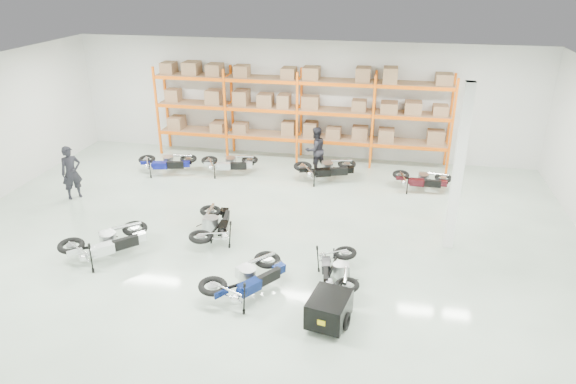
% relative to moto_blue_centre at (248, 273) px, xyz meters
% --- Properties ---
extents(room, '(18.00, 18.00, 18.00)m').
position_rel_moto_blue_centre_xyz_m(room, '(-0.44, 2.76, 1.66)').
color(room, silver).
rests_on(room, ground).
extents(pallet_rack, '(11.28, 0.98, 3.62)m').
position_rel_moto_blue_centre_xyz_m(pallet_rack, '(-0.44, 9.21, 1.66)').
color(pallet_rack, '#FF630D').
rests_on(pallet_rack, ground).
extents(structural_column, '(0.25, 0.25, 4.50)m').
position_rel_moto_blue_centre_xyz_m(structural_column, '(4.76, 3.26, 1.66)').
color(structural_column, white).
rests_on(structural_column, ground).
extents(moto_blue_centre, '(1.91, 2.14, 1.26)m').
position_rel_moto_blue_centre_xyz_m(moto_blue_centre, '(0.00, 0.00, 0.00)').
color(moto_blue_centre, '#071446').
rests_on(moto_blue_centre, ground).
extents(moto_silver_left, '(2.10, 2.11, 1.29)m').
position_rel_moto_blue_centre_xyz_m(moto_silver_left, '(-4.03, 0.89, 0.01)').
color(moto_silver_left, silver).
rests_on(moto_silver_left, ground).
extents(moto_black_far_left, '(1.21, 1.99, 1.21)m').
position_rel_moto_blue_centre_xyz_m(moto_black_far_left, '(-1.63, 2.41, -0.02)').
color(moto_black_far_left, black).
rests_on(moto_black_far_left, ground).
extents(moto_touring_right, '(1.04, 1.79, 1.10)m').
position_rel_moto_blue_centre_xyz_m(moto_touring_right, '(1.98, 0.86, -0.07)').
color(moto_touring_right, black).
rests_on(moto_touring_right, ground).
extents(trailer, '(0.96, 1.71, 0.70)m').
position_rel_moto_blue_centre_xyz_m(trailer, '(1.98, -0.74, -0.19)').
color(trailer, black).
rests_on(trailer, ground).
extents(moto_back_a, '(1.99, 1.29, 1.19)m').
position_rel_moto_blue_centre_xyz_m(moto_back_a, '(-4.93, 6.79, -0.03)').
color(moto_back_a, navy).
rests_on(moto_back_a, ground).
extents(moto_back_b, '(1.94, 1.26, 1.16)m').
position_rel_moto_blue_centre_xyz_m(moto_back_b, '(-2.66, 7.17, -0.05)').
color(moto_back_b, '#ACB1B6').
rests_on(moto_back_b, ground).
extents(moto_back_c, '(2.14, 1.55, 1.25)m').
position_rel_moto_blue_centre_xyz_m(moto_back_c, '(0.90, 7.22, -0.00)').
color(moto_back_c, black).
rests_on(moto_back_c, ground).
extents(moto_back_d, '(1.71, 0.88, 1.10)m').
position_rel_moto_blue_centre_xyz_m(moto_back_d, '(4.19, 6.99, -0.07)').
color(moto_back_d, '#380B11').
rests_on(moto_back_d, ground).
extents(person_left, '(0.74, 0.76, 1.76)m').
position_rel_moto_blue_centre_xyz_m(person_left, '(-7.04, 4.17, 0.29)').
color(person_left, black).
rests_on(person_left, ground).
extents(person_back, '(1.05, 1.03, 1.70)m').
position_rel_moto_blue_centre_xyz_m(person_back, '(0.39, 8.01, 0.26)').
color(person_back, black).
rests_on(person_back, ground).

